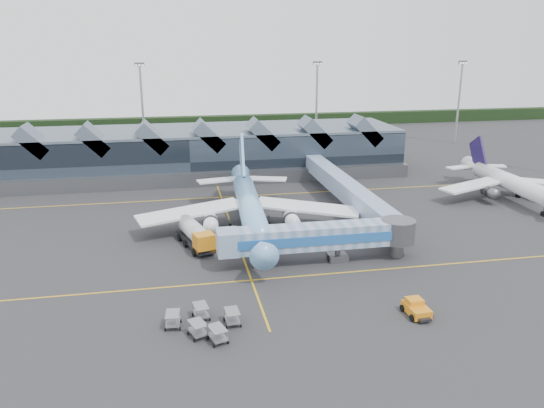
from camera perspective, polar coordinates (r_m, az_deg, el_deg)
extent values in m
plane|color=#2A292C|center=(71.10, -3.22, -5.49)|extent=(260.00, 260.00, 0.00)
cube|color=gold|center=(63.85, -2.23, -8.19)|extent=(120.00, 0.25, 0.01)
cube|color=gold|center=(97.40, -5.47, 0.73)|extent=(120.00, 0.25, 0.01)
cube|color=gold|center=(80.36, -4.20, -2.80)|extent=(0.25, 60.00, 0.01)
cube|color=black|center=(177.15, -8.16, 8.68)|extent=(260.00, 4.00, 4.00)
cube|color=black|center=(115.45, -9.01, 5.48)|extent=(90.00, 20.00, 9.00)
cube|color=slate|center=(114.62, -9.12, 7.78)|extent=(90.00, 20.00, 0.60)
cube|color=#55585D|center=(105.43, -8.69, 2.61)|extent=(90.00, 2.50, 2.60)
cube|color=slate|center=(110.61, -24.24, 6.22)|extent=(6.43, 6.00, 6.43)
cube|color=slate|center=(108.60, -18.56, 6.66)|extent=(6.43, 6.00, 6.43)
cube|color=slate|center=(107.69, -12.72, 7.04)|extent=(6.43, 6.00, 6.43)
cube|color=slate|center=(107.90, -6.84, 7.36)|extent=(6.43, 6.00, 6.43)
cube|color=slate|center=(109.22, -1.03, 7.59)|extent=(6.43, 6.00, 6.43)
cube|color=slate|center=(111.62, 4.59, 7.74)|extent=(6.43, 6.00, 6.43)
cube|color=slate|center=(115.02, 9.94, 7.82)|extent=(6.43, 6.00, 6.43)
cylinder|color=#93969B|center=(138.24, -13.75, 9.82)|extent=(0.56, 0.56, 22.00)
cube|color=#55585D|center=(137.39, -14.08, 14.37)|extent=(2.40, 0.50, 0.90)
cylinder|color=#93969B|center=(143.37, 4.81, 10.48)|extent=(0.56, 0.56, 22.00)
cube|color=#55585D|center=(142.55, 4.92, 14.87)|extent=(2.40, 0.50, 0.90)
cylinder|color=#93969B|center=(157.14, 19.43, 10.16)|extent=(0.56, 0.56, 22.00)
cube|color=#55585D|center=(156.39, 19.84, 14.15)|extent=(2.40, 0.50, 0.90)
cylinder|color=#75C6EE|center=(78.39, -2.37, -0.41)|extent=(5.26, 28.14, 3.45)
cone|color=#75C6EE|center=(63.01, -1.07, -4.85)|extent=(3.76, 5.01, 3.45)
cube|color=black|center=(62.19, -1.02, -4.43)|extent=(1.33, 0.42, 0.48)
cone|color=#75C6EE|center=(94.82, -3.27, 2.83)|extent=(3.86, 6.61, 3.45)
cube|color=white|center=(79.48, -8.79, -0.82)|extent=(16.49, 8.91, 1.14)
cube|color=white|center=(80.84, 3.81, -0.34)|extent=(16.50, 10.63, 1.14)
cylinder|color=white|center=(76.71, -6.61, -2.07)|extent=(2.45, 4.93, 2.14)
cylinder|color=white|center=(77.65, 2.11, -1.72)|extent=(2.45, 4.93, 2.14)
cube|color=#75C6EE|center=(92.44, -3.24, 4.75)|extent=(0.98, 8.85, 9.51)
cube|color=white|center=(93.47, -5.82, 2.56)|extent=(7.58, 4.04, 0.23)
cube|color=white|center=(94.04, -0.63, 2.73)|extent=(7.71, 4.85, 0.23)
cylinder|color=#55585D|center=(66.99, -1.36, -6.00)|extent=(0.25, 0.25, 2.00)
cylinder|color=#55585D|center=(80.20, -4.51, -2.09)|extent=(0.25, 0.25, 2.00)
cylinder|color=#55585D|center=(80.66, -0.34, -1.93)|extent=(0.25, 0.25, 2.00)
cylinder|color=black|center=(67.24, -1.35, -6.50)|extent=(0.49, 1.30, 1.28)
cylinder|color=white|center=(103.92, 24.27, 2.14)|extent=(3.42, 20.73, 2.95)
cone|color=white|center=(114.30, 20.84, 3.89)|extent=(3.06, 4.79, 2.95)
cube|color=white|center=(101.18, 20.68, 1.88)|extent=(12.87, 7.21, 0.99)
cube|color=white|center=(108.74, 27.00, 2.11)|extent=(12.87, 7.68, 0.99)
cylinder|color=#55585D|center=(100.55, 22.45, 1.15)|extent=(1.91, 3.58, 1.83)
cylinder|color=#55585D|center=(105.68, 26.70, 1.34)|extent=(1.91, 3.58, 1.83)
cube|color=#221747|center=(112.77, 21.28, 5.10)|extent=(0.59, 6.64, 7.20)
cube|color=white|center=(111.91, 19.58, 3.76)|extent=(5.95, 3.26, 0.25)
cube|color=white|center=(115.27, 22.49, 3.81)|extent=(5.98, 3.48, 0.25)
cylinder|color=#55585D|center=(96.90, 27.22, -0.69)|extent=(0.28, 0.28, 1.71)
cylinder|color=#55585D|center=(103.84, 22.70, 0.98)|extent=(0.28, 0.28, 1.71)
cylinder|color=#55585D|center=(106.58, 24.99, 1.09)|extent=(0.28, 0.28, 1.71)
cylinder|color=black|center=(97.05, 27.18, -1.00)|extent=(0.47, 1.10, 1.09)
cube|color=#6889AE|center=(67.61, 4.67, -3.50)|extent=(20.33, 3.11, 2.95)
cube|color=#225EAD|center=(66.19, 5.03, -3.97)|extent=(20.32, 0.19, 1.22)
cube|color=#6889AE|center=(65.66, -4.80, -4.14)|extent=(2.65, 3.26, 3.05)
cylinder|color=#55585D|center=(69.08, 7.09, -4.70)|extent=(0.71, 0.71, 3.55)
cube|color=#55585D|center=(69.57, 7.05, -5.71)|extent=(2.44, 2.04, 0.91)
cylinder|color=black|center=(69.33, 6.24, -5.86)|extent=(0.41, 0.92, 0.91)
cylinder|color=black|center=(69.92, 7.84, -5.72)|extent=(0.41, 0.92, 0.91)
cylinder|color=#55585D|center=(71.27, 13.39, -2.83)|extent=(4.47, 4.47, 3.05)
cylinder|color=#55585D|center=(71.88, 13.29, -4.16)|extent=(1.83, 1.83, 3.55)
cube|color=black|center=(74.28, -8.23, -3.98)|extent=(5.05, 9.81, 0.53)
cube|color=orange|center=(70.71, -7.31, -4.08)|extent=(3.07, 2.93, 2.32)
cube|color=black|center=(69.78, -7.09, -3.91)|extent=(2.27, 0.79, 1.05)
cylinder|color=silver|center=(74.92, -8.59, -2.66)|extent=(4.02, 6.54, 2.42)
sphere|color=silver|center=(77.67, -9.31, -1.97)|extent=(2.32, 2.32, 2.32)
sphere|color=silver|center=(72.19, -7.81, -3.39)|extent=(2.32, 2.32, 2.32)
cylinder|color=black|center=(71.20, -8.39, -5.17)|extent=(0.65, 1.11, 1.05)
cylinder|color=black|center=(71.99, -6.40, -4.83)|extent=(0.65, 1.11, 1.05)
cylinder|color=black|center=(74.47, -9.31, -4.20)|extent=(0.65, 1.11, 1.05)
cylinder|color=black|center=(75.23, -7.40, -3.89)|extent=(0.65, 1.11, 1.05)
cylinder|color=black|center=(76.83, -9.92, -3.55)|extent=(0.65, 1.11, 1.05)
cylinder|color=black|center=(77.57, -8.06, -3.26)|extent=(0.65, 1.11, 1.05)
cube|color=orange|center=(58.01, 15.27, -10.89)|extent=(2.12, 3.31, 0.90)
cube|color=orange|center=(58.12, 15.07, -10.07)|extent=(1.68, 1.51, 0.63)
cube|color=black|center=(56.82, 16.08, -11.84)|extent=(1.29, 0.77, 0.27)
cylinder|color=black|center=(56.85, 14.84, -11.77)|extent=(0.30, 0.73, 0.72)
cylinder|color=black|center=(57.79, 16.68, -11.43)|extent=(0.30, 0.73, 0.72)
cylinder|color=black|center=(58.51, 13.84, -10.82)|extent=(0.30, 0.73, 0.72)
cylinder|color=black|center=(59.42, 15.64, -10.51)|extent=(0.30, 0.73, 0.72)
cube|color=gray|center=(55.92, -7.65, -11.62)|extent=(1.68, 2.32, 0.15)
cube|color=gray|center=(55.48, -7.69, -10.78)|extent=(1.68, 2.32, 0.08)
cylinder|color=black|center=(56.89, -7.09, -11.48)|extent=(0.17, 0.36, 0.35)
cube|color=gray|center=(54.58, -4.29, -12.27)|extent=(1.48, 2.21, 0.15)
cube|color=gray|center=(54.14, -4.32, -11.42)|extent=(1.48, 2.21, 0.08)
cylinder|color=black|center=(55.53, -3.68, -12.13)|extent=(0.14, 0.36, 0.35)
cube|color=gray|center=(54.88, -10.60, -12.36)|extent=(1.54, 2.24, 0.15)
cube|color=gray|center=(54.44, -10.66, -11.52)|extent=(1.54, 2.24, 0.08)
cylinder|color=black|center=(55.67, -9.76, -12.28)|extent=(0.15, 0.36, 0.35)
cube|color=gray|center=(51.84, -5.87, -14.03)|extent=(1.94, 2.44, 0.15)
cube|color=gray|center=(51.37, -5.90, -13.15)|extent=(1.94, 2.44, 0.08)
cylinder|color=black|center=(52.87, -5.45, -13.79)|extent=(0.22, 0.37, 0.35)
cube|color=gray|center=(52.89, -7.97, -13.43)|extent=(2.01, 2.47, 0.15)
cube|color=gray|center=(52.43, -8.01, -12.56)|extent=(2.01, 2.47, 0.08)
cylinder|color=black|center=(53.93, -7.57, -13.21)|extent=(0.23, 0.37, 0.35)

